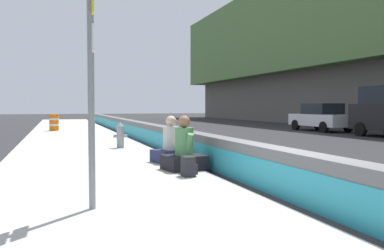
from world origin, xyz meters
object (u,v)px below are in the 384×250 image
seated_person_middle (171,148)px  parked_car_fourth (321,117)px  seated_person_foreground (184,153)px  route_sign_post (91,55)px  fire_hydrant (120,135)px  backpack (189,167)px  construction_barrel (54,122)px

seated_person_middle → parked_car_fourth: bearing=-47.7°
parked_car_fourth → seated_person_foreground: bearing=135.2°
route_sign_post → fire_hydrant: 8.48m
seated_person_foreground → backpack: seated_person_foreground is taller
route_sign_post → parked_car_fourth: route_sign_post is taller
seated_person_foreground → parked_car_fourth: parked_car_fourth is taller
fire_hydrant → seated_person_foreground: 5.28m
fire_hydrant → construction_barrel: (10.95, 2.17, 0.03)m
seated_person_middle → parked_car_fourth: parked_car_fourth is taller
seated_person_foreground → parked_car_fourth: (12.98, -12.90, 0.35)m
route_sign_post → construction_barrel: bearing=1.8°
construction_barrel → parked_car_fourth: parked_car_fourth is taller
route_sign_post → construction_barrel: 19.20m
construction_barrel → seated_person_middle: bearing=-169.2°
construction_barrel → seated_person_foreground: bearing=-170.2°
route_sign_post → backpack: bearing=-44.7°
fire_hydrant → seated_person_foreground: seated_person_foreground is taller
route_sign_post → parked_car_fourth: (15.90, -15.12, -1.37)m
backpack → construction_barrel: bearing=8.8°
fire_hydrant → seated_person_middle: size_ratio=0.76×
backpack → fire_hydrant: bearing=4.3°
seated_person_middle → backpack: bearing=174.0°
route_sign_post → seated_person_foreground: bearing=-37.2°
route_sign_post → seated_person_middle: size_ratio=3.09×
route_sign_post → seated_person_middle: (4.20, -2.27, -1.73)m
route_sign_post → seated_person_foreground: size_ratio=3.00×
backpack → seated_person_middle: bearing=-6.0°
route_sign_post → fire_hydrant: bearing=-11.0°
seated_person_middle → construction_barrel: bearing=10.8°
backpack → parked_car_fourth: size_ratio=0.09×
seated_person_middle → construction_barrel: size_ratio=1.23×
parked_car_fourth → construction_barrel: bearing=78.4°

